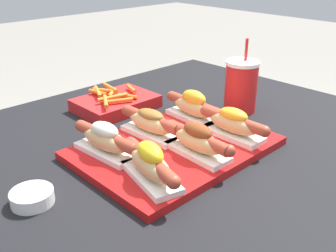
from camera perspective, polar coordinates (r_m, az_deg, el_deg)
serving_tray at (r=0.89m, az=0.89°, el=-3.24°), size 0.43×0.31×0.02m
hot_dog_0 at (r=0.74m, az=-2.57°, el=-5.47°), size 0.09×0.19×0.08m
hot_dog_1 at (r=0.84m, az=4.30°, el=-2.06°), size 0.07×0.20×0.07m
hot_dog_2 at (r=0.93m, az=9.42°, el=0.40°), size 0.06×0.20×0.07m
hot_dog_3 at (r=0.85m, az=-9.07°, el=-1.93°), size 0.07×0.20×0.07m
hot_dog_4 at (r=0.92m, az=-2.51°, el=0.47°), size 0.07×0.20×0.06m
hot_dog_5 at (r=1.01m, az=3.75°, el=2.86°), size 0.07×0.20×0.08m
sauce_bowl at (r=0.76m, az=-19.13°, el=-9.63°), size 0.08×0.08×0.03m
drink_cup at (r=1.12m, az=10.55°, el=5.71°), size 0.09×0.09×0.20m
fries_basket at (r=1.14m, az=-7.61°, el=3.39°), size 0.22×0.17×0.06m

